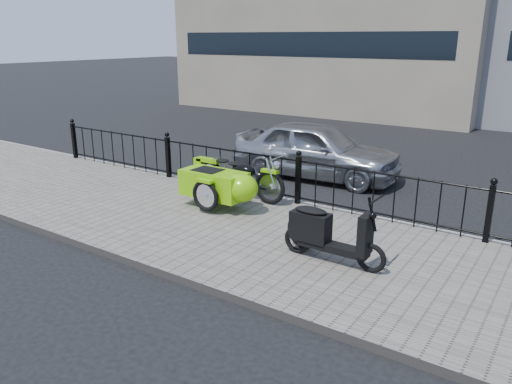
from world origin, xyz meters
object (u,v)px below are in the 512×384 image
Objects in this scene: motorcycle_sidecar at (226,183)px; scooter at (326,233)px; sedan_car at (316,150)px; spare_tire at (304,230)px.

motorcycle_sidecar is 1.40× the size of scooter.
motorcycle_sidecar is 2.95m from scooter.
scooter is 0.40× the size of sedan_car.
motorcycle_sidecar reaches higher than spare_tire.
motorcycle_sidecar is 0.56× the size of sedan_car.
spare_tire is at bearing 157.07° from scooter.
sedan_car reaches higher than motorcycle_sidecar.
motorcycle_sidecar is 3.28m from sedan_car.
spare_tire is at bearing -158.70° from sedan_car.
sedan_car reaches higher than scooter.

